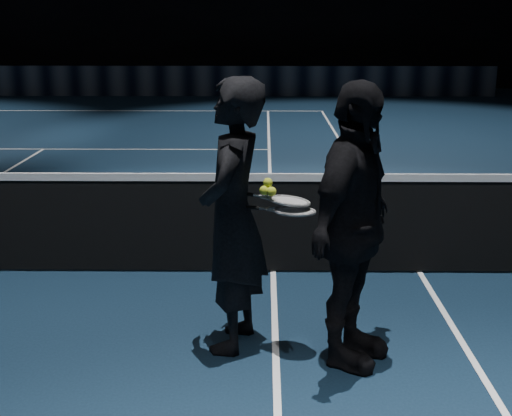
{
  "coord_description": "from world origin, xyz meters",
  "views": [
    {
      "loc": [
        4.03,
        -6.33,
        2.33
      ],
      "look_at": [
        3.97,
        -1.65,
        1.07
      ],
      "focal_mm": 50.0,
      "sensor_mm": 36.0,
      "label": 1
    }
  ],
  "objects_px": {
    "racket_upper": "(290,201)",
    "player_a": "(233,217)",
    "tennis_balls": "(268,188)",
    "player_b": "(353,227)",
    "racket_lower": "(295,211)"
  },
  "relations": [
    {
      "from": "player_a",
      "to": "racket_upper",
      "type": "height_order",
      "value": "player_a"
    },
    {
      "from": "racket_upper",
      "to": "tennis_balls",
      "type": "distance_m",
      "value": 0.17
    },
    {
      "from": "player_b",
      "to": "racket_upper",
      "type": "xyz_separation_m",
      "value": [
        -0.42,
        0.17,
        0.14
      ]
    },
    {
      "from": "player_a",
      "to": "tennis_balls",
      "type": "distance_m",
      "value": 0.34
    },
    {
      "from": "player_a",
      "to": "racket_upper",
      "type": "relative_size",
      "value": 2.86
    },
    {
      "from": "racket_lower",
      "to": "racket_upper",
      "type": "distance_m",
      "value": 0.09
    },
    {
      "from": "player_a",
      "to": "tennis_balls",
      "type": "relative_size",
      "value": 16.22
    },
    {
      "from": "player_a",
      "to": "player_b",
      "type": "bearing_deg",
      "value": 84.94
    },
    {
      "from": "racket_upper",
      "to": "player_a",
      "type": "bearing_deg",
      "value": -178.29
    },
    {
      "from": "player_b",
      "to": "racket_upper",
      "type": "height_order",
      "value": "player_b"
    },
    {
      "from": "player_a",
      "to": "player_b",
      "type": "distance_m",
      "value": 0.85
    },
    {
      "from": "player_b",
      "to": "tennis_balls",
      "type": "height_order",
      "value": "player_b"
    },
    {
      "from": "player_b",
      "to": "racket_upper",
      "type": "bearing_deg",
      "value": 96.01
    },
    {
      "from": "player_a",
      "to": "player_b",
      "type": "relative_size",
      "value": 1.0
    },
    {
      "from": "racket_lower",
      "to": "racket_upper",
      "type": "relative_size",
      "value": 1.0
    }
  ]
}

